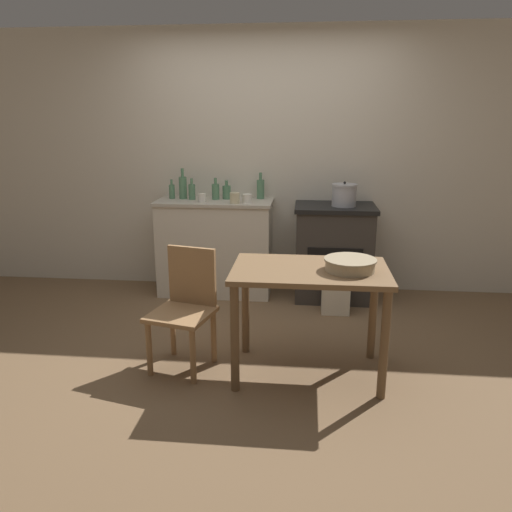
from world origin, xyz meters
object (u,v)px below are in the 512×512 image
Objects in this scene: work_table at (310,286)px; cup_right at (235,198)px; chair at (186,305)px; mixing_bowl_large at (350,264)px; bottle_center at (227,192)px; bottle_far_left at (172,191)px; stock_pot at (344,195)px; bottle_mid_left at (192,191)px; bottle_center_left at (183,187)px; stove at (333,252)px; cup_mid_right at (247,198)px; bottle_center_right at (261,189)px; flour_sack at (336,295)px; bottle_left at (216,191)px; cup_far_right at (202,198)px.

work_table is 1.62m from cup_right.
mixing_bowl_large is (1.11, -0.07, 0.36)m from chair.
bottle_center reaches higher than chair.
cup_right is (0.66, -0.23, -0.02)m from bottle_far_left.
mixing_bowl_large is at bearing -92.05° from stock_pot.
bottle_center_left reaches higher than bottle_mid_left.
work_table is 2.02m from bottle_mid_left.
bottle_mid_left is (0.21, -0.04, 0.01)m from bottle_far_left.
chair is (-1.09, -1.51, -0.01)m from stove.
mixing_bowl_large is at bearing -60.77° from cup_mid_right.
bottle_center_right is (-0.73, 0.18, 0.58)m from stove.
stove is 1.08m from cup_right.
cup_mid_right reaches higher than work_table.
stove is 1.62m from mixing_bowl_large.
stock_pot reaches higher than cup_right.
stove is 3.57× the size of bottle_center_right.
mixing_bowl_large is (0.01, -1.16, 0.64)m from flour_sack.
bottle_center_left is (-1.48, 0.09, 0.59)m from stove.
bottle_mid_left reaches higher than cup_right.
bottle_left is 2.65× the size of cup_far_right.
bottle_mid_left reaches higher than cup_mid_right.
bottle_center_left reaches higher than bottle_far_left.
cup_right is 0.33m from cup_far_right.
bottle_center is at bearing 173.32° from stove.
flour_sack is 0.93m from stock_pot.
bottle_left is at bearing -157.21° from bottle_center.
chair is 4.01× the size of bottle_left.
bottle_center is 0.33m from bottle_center_right.
bottle_left is 0.23m from bottle_mid_left.
stock_pot is 0.90m from cup_mid_right.
cup_right reaches higher than mixing_bowl_large.
mixing_bowl_large is 2.03m from bottle_center.
bottle_far_left is at bearing 133.91° from mixing_bowl_large.
mixing_bowl_large is at bearing -56.53° from cup_right.
bottle_far_left is 0.21m from bottle_mid_left.
bottle_center is (-0.82, 1.68, 0.37)m from work_table.
bottle_center_left is (-1.25, 1.65, 0.42)m from work_table.
bottle_center_left is 1.63× the size of bottle_center.
work_table is 3.44× the size of bottle_center_left.
bottle_far_left is 0.12m from bottle_center_left.
bottle_far_left is (-1.60, 0.09, 0.55)m from stove.
bottle_center_left reaches higher than flour_sack.
bottle_center is 0.30m from cup_mid_right.
bottle_far_left is (-1.61, 0.51, 0.84)m from flour_sack.
bottle_center_right is at bearing 12.77° from bottle_left.
bottle_left is at bearing 6.53° from bottle_mid_left.
bottle_center_right reaches higher than flour_sack.
cup_right is 1.31× the size of cup_far_right.
bottle_left is 0.44m from bottle_center_right.
bottle_far_left is at bearing 175.51° from stock_pot.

